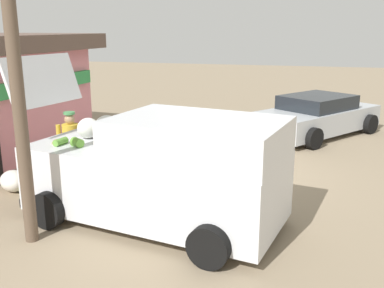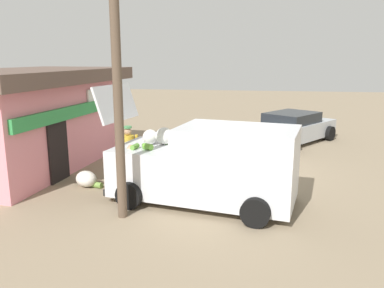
% 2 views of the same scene
% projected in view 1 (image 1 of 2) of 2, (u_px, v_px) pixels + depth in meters
% --- Properties ---
extents(ground_plane, '(60.00, 60.00, 0.00)m').
position_uv_depth(ground_plane, '(228.00, 174.00, 10.22)').
color(ground_plane, gray).
extents(delivery_van, '(2.88, 4.90, 2.78)m').
position_uv_depth(delivery_van, '(162.00, 170.00, 7.45)').
color(delivery_van, silver).
rests_on(delivery_van, ground_plane).
extents(parked_sedan, '(4.57, 4.02, 1.24)m').
position_uv_depth(parked_sedan, '(316.00, 116.00, 13.75)').
color(parked_sedan, '#B2B7BC').
rests_on(parked_sedan, ground_plane).
extents(vendor_standing, '(0.46, 0.51, 1.59)m').
position_uv_depth(vendor_standing, '(71.00, 144.00, 9.27)').
color(vendor_standing, '#4C4C51').
rests_on(vendor_standing, ground_plane).
extents(customer_bending, '(0.73, 0.69, 1.38)m').
position_uv_depth(customer_bending, '(59.00, 163.00, 8.19)').
color(customer_bending, '#4C4C51').
rests_on(customer_bending, ground_plane).
extents(unloaded_banana_pile, '(0.85, 0.91, 0.43)m').
position_uv_depth(unloaded_banana_pile, '(14.00, 181.00, 9.12)').
color(unloaded_banana_pile, silver).
rests_on(unloaded_banana_pile, ground_plane).
extents(paint_bucket, '(0.30, 0.30, 0.37)m').
position_uv_depth(paint_bucket, '(118.00, 142.00, 12.27)').
color(paint_bucket, silver).
rests_on(paint_bucket, ground_plane).
extents(utility_pole, '(0.20, 0.20, 4.69)m').
position_uv_depth(utility_pole, '(18.00, 93.00, 6.45)').
color(utility_pole, brown).
rests_on(utility_pole, ground_plane).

